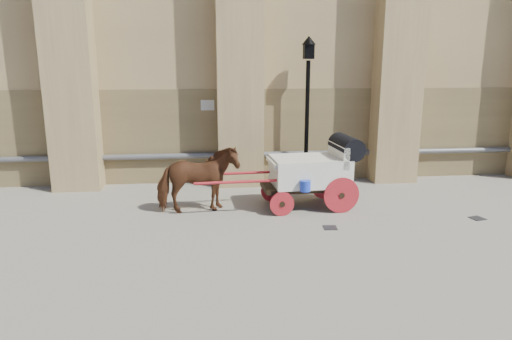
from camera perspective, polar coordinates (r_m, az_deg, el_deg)
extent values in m
plane|color=gray|center=(11.37, 4.43, -6.24)|extent=(90.00, 90.00, 0.00)
cube|color=olive|center=(15.39, 9.12, 4.48)|extent=(44.00, 0.35, 3.00)
cylinder|color=#59595B|center=(15.24, 9.30, 2.10)|extent=(42.00, 0.18, 0.18)
cube|color=beige|center=(14.57, -6.08, 8.06)|extent=(0.42, 0.04, 0.32)
imported|color=#59341C|center=(11.77, -7.29, -1.24)|extent=(2.18, 1.28, 1.73)
cube|color=black|center=(12.28, 6.18, -2.01)|extent=(2.35, 1.18, 0.13)
cube|color=silver|center=(12.20, 6.70, -0.10)|extent=(2.06, 1.42, 0.73)
cube|color=silver|center=(12.35, 10.25, 1.92)|extent=(0.24, 1.31, 0.57)
cube|color=silver|center=(11.93, 2.64, 0.96)|extent=(0.43, 1.17, 0.10)
cylinder|color=black|center=(12.39, 11.20, 2.89)|extent=(0.66, 1.34, 0.58)
cylinder|color=#AB1E24|center=(11.95, 10.63, -3.11)|extent=(0.94, 0.12, 0.94)
cylinder|color=#AB1E24|center=(13.12, 8.72, -1.57)|extent=(0.94, 0.12, 0.94)
cylinder|color=#AB1E24|center=(11.56, 3.26, -4.26)|extent=(0.63, 0.10, 0.63)
cylinder|color=#AB1E24|center=(12.77, 1.99, -2.56)|extent=(0.63, 0.10, 0.63)
cylinder|color=#AB1E24|center=(11.41, -1.51, -1.48)|extent=(2.50, 0.22, 0.07)
cylinder|color=#AB1E24|center=(12.31, -2.11, -0.40)|extent=(2.50, 0.22, 0.07)
cylinder|color=blue|center=(11.49, 6.18, -1.99)|extent=(0.27, 0.27, 0.27)
cylinder|color=black|center=(14.39, 6.37, 5.73)|extent=(0.13, 0.13, 3.87)
cone|color=black|center=(14.71, 6.20, -1.02)|extent=(0.39, 0.39, 0.39)
cube|color=black|center=(14.28, 6.60, 14.53)|extent=(0.30, 0.30, 0.45)
cone|color=black|center=(14.29, 6.63, 15.82)|extent=(0.43, 0.43, 0.26)
cube|color=black|center=(10.94, 9.25, -7.12)|extent=(0.35, 0.35, 0.01)
cube|color=black|center=(12.70, 25.94, -5.45)|extent=(0.39, 0.39, 0.01)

